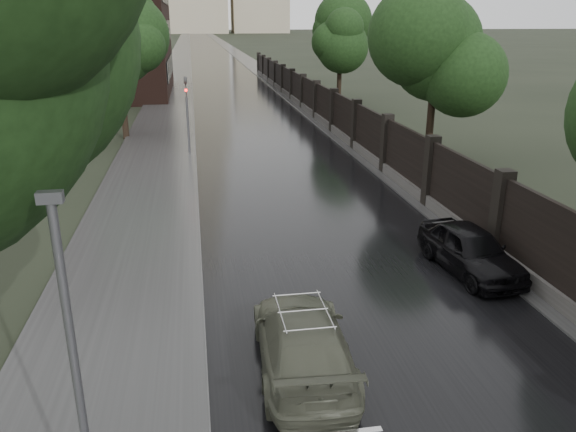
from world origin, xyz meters
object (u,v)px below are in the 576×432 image
Objects in this scene: tree_left_far at (118,47)px; car_right_near at (470,250)px; tree_right_c at (340,43)px; volga_sedan at (303,341)px; traffic_light at (187,109)px; lamp_post at (80,400)px; tree_right_b at (436,58)px.

tree_left_far reaches higher than car_right_near.
car_right_near is (-4.10, -30.72, -4.29)m from tree_right_c.
volga_sedan is at bearing -105.50° from tree_right_c.
tree_right_c is at bearing -102.51° from volga_sedan.
tree_left_far is at bearing 126.47° from traffic_light.
car_right_near is (11.40, -20.72, -4.59)m from tree_left_far.
traffic_light is (1.10, 23.49, -0.27)m from lamp_post.
tree_left_far reaches higher than tree_right_b.
tree_left_far is 28.73m from lamp_post.
tree_right_c is 1.75× the size of traffic_light.
tree_left_far is at bearing 113.18° from car_right_near.
tree_right_c is 31.29m from car_right_near.
tree_right_b is 1.00× the size of tree_right_c.
traffic_light is at bearing -53.53° from tree_left_far.
traffic_light is 19.74m from volga_sedan.
lamp_post is at bearing 52.99° from volga_sedan.
lamp_post reaches higher than traffic_light.
lamp_post is 1.33× the size of car_right_near.
tree_right_c is at bearing 51.82° from traffic_light.
traffic_light is (3.70, -5.01, -2.84)m from tree_left_far.
tree_left_far is 18.45m from tree_right_c.
lamp_post is at bearing -84.79° from tree_left_far.
tree_right_c is 19.26m from traffic_light.
tree_right_b reaches higher than volga_sedan.
tree_right_b is at bearing -90.00° from tree_right_c.
tree_right_c is at bearing 76.76° from car_right_near.
car_right_near is (5.48, 3.82, 0.01)m from volga_sedan.
car_right_near is at bearing 41.46° from lamp_post.
tree_left_far is 1.05× the size of tree_right_b.
volga_sedan is at bearing -150.77° from car_right_near.
tree_right_c is 40.67m from lamp_post.
traffic_light is (-11.80, 2.99, -2.55)m from tree_right_b.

